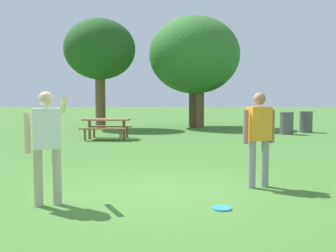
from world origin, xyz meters
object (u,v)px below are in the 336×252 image
object	(u,v)px
tree_broad_center	(194,55)
tree_far_right	(200,64)
person_catcher	(47,139)
picnic_table_near	(107,124)
tree_tall_left	(100,50)
person_thrower	(259,133)
trash_can_further_along	(306,122)
trash_can_beside_table	(287,123)
frisbee	(222,208)

from	to	relation	value
tree_broad_center	tree_far_right	size ratio (longest dim) A/B	1.18
person_catcher	picnic_table_near	world-z (taller)	person_catcher
picnic_table_near	tree_tall_left	xyz separation A→B (m)	(-1.43, 5.17, 3.40)
tree_broad_center	tree_far_right	distance (m)	0.52
person_thrower	trash_can_further_along	size ratio (longest dim) A/B	1.71
person_thrower	trash_can_further_along	xyz separation A→B (m)	(4.06, 11.10, -0.46)
tree_far_right	picnic_table_near	bearing A→B (deg)	-120.50
person_catcher	trash_can_beside_table	bearing A→B (deg)	61.53
person_thrower	frisbee	world-z (taller)	person_thrower
trash_can_further_along	tree_broad_center	world-z (taller)	tree_broad_center
trash_can_further_along	tree_tall_left	xyz separation A→B (m)	(-9.81, 1.75, 3.48)
frisbee	trash_can_further_along	bearing A→B (deg)	68.96
person_thrower	picnic_table_near	distance (m)	8.82
trash_can_beside_table	tree_tall_left	distance (m)	9.76
frisbee	tree_far_right	size ratio (longest dim) A/B	0.06
trash_can_further_along	tree_tall_left	distance (m)	10.55
trash_can_beside_table	picnic_table_near	bearing A→B (deg)	-161.55
person_catcher	trash_can_further_along	size ratio (longest dim) A/B	1.71
tree_far_right	frisbee	bearing A→B (deg)	-90.15
trash_can_beside_table	tree_far_right	size ratio (longest dim) A/B	0.19
tree_tall_left	person_catcher	bearing A→B (deg)	-79.92
tree_tall_left	tree_far_right	bearing A→B (deg)	10.98
person_thrower	tree_tall_left	world-z (taller)	tree_tall_left
tree_broad_center	tree_far_right	xyz separation A→B (m)	(0.27, -0.09, -0.43)
person_thrower	tree_far_right	distance (m)	14.05
person_thrower	tree_broad_center	xyz separation A→B (m)	(-0.97, 13.92, 2.84)
person_catcher	tree_far_right	distance (m)	15.52
person_catcher	trash_can_beside_table	xyz separation A→B (m)	(6.18, 11.40, -0.48)
person_catcher	picnic_table_near	bearing A→B (deg)	96.88
tree_far_right	person_thrower	bearing A→B (deg)	-87.11
picnic_table_near	person_catcher	bearing A→B (deg)	-83.12
picnic_table_near	tree_far_right	xyz separation A→B (m)	(3.62, 6.15, 2.79)
frisbee	tree_far_right	xyz separation A→B (m)	(0.04, 15.20, 3.34)
person_thrower	tree_tall_left	xyz separation A→B (m)	(-5.75, 12.85, 3.02)
picnic_table_near	trash_can_further_along	bearing A→B (deg)	22.18
person_catcher	frisbee	bearing A→B (deg)	-1.73
person_thrower	frisbee	distance (m)	1.81
tree_tall_left	trash_can_beside_table	bearing A→B (deg)	-17.49
person_catcher	frisbee	size ratio (longest dim) A/B	5.95
picnic_table_near	tree_broad_center	xyz separation A→B (m)	(3.35, 6.23, 3.22)
frisbee	tree_broad_center	world-z (taller)	tree_broad_center
tree_tall_left	tree_broad_center	xyz separation A→B (m)	(4.78, 1.07, -0.18)
frisbee	tree_broad_center	bearing A→B (deg)	90.86
picnic_table_near	tree_broad_center	size ratio (longest dim) A/B	0.30
tree_tall_left	picnic_table_near	bearing A→B (deg)	-74.52
person_thrower	tree_far_right	size ratio (longest dim) A/B	0.33
person_catcher	trash_can_beside_table	world-z (taller)	person_catcher
person_catcher	person_thrower	bearing A→B (deg)	21.82
trash_can_further_along	tree_far_right	bearing A→B (deg)	150.12
person_thrower	tree_far_right	xyz separation A→B (m)	(-0.70, 13.83, 2.41)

